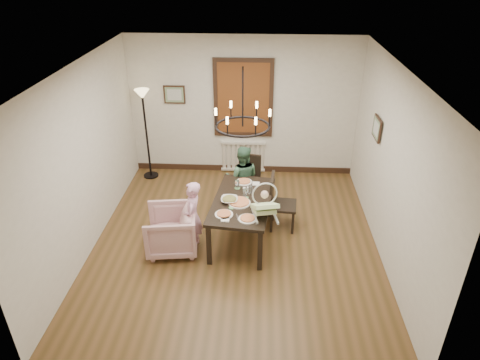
# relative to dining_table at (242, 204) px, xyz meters

# --- Properties ---
(room_shell) EXTENTS (4.51, 5.00, 2.81)m
(room_shell) POSITION_rel_dining_table_xyz_m (-0.10, 0.26, 0.75)
(room_shell) COLOR brown
(room_shell) RESTS_ON ground
(dining_table) EXTENTS (1.05, 1.65, 0.73)m
(dining_table) POSITION_rel_dining_table_xyz_m (0.00, 0.00, 0.00)
(dining_table) COLOR black
(dining_table) RESTS_ON room_shell
(chair_far) EXTENTS (0.47, 0.47, 0.93)m
(chair_far) POSITION_rel_dining_table_xyz_m (0.04, 1.07, -0.18)
(chair_far) COLOR black
(chair_far) RESTS_ON room_shell
(chair_right) EXTENTS (0.47, 0.47, 0.98)m
(chair_right) POSITION_rel_dining_table_xyz_m (0.66, 0.35, -0.16)
(chair_right) COLOR black
(chair_right) RESTS_ON room_shell
(armchair) EXTENTS (0.87, 0.85, 0.71)m
(armchair) POSITION_rel_dining_table_xyz_m (-1.08, -0.35, -0.29)
(armchair) COLOR #D4A2A2
(armchair) RESTS_ON room_shell
(elderly_woman) EXTENTS (0.24, 0.36, 0.96)m
(elderly_woman) POSITION_rel_dining_table_xyz_m (-0.74, -0.30, -0.17)
(elderly_woman) COLOR #DA9AB6
(elderly_woman) RESTS_ON room_shell
(seated_man) EXTENTS (0.50, 0.39, 1.01)m
(seated_man) POSITION_rel_dining_table_xyz_m (-0.05, 0.91, -0.14)
(seated_man) COLOR #3B6347
(seated_man) RESTS_ON room_shell
(baby_bouncer) EXTENTS (0.50, 0.62, 0.36)m
(baby_bouncer) POSITION_rel_dining_table_xyz_m (0.34, -0.42, 0.26)
(baby_bouncer) COLOR #D2EEA4
(baby_bouncer) RESTS_ON dining_table
(salad_bowl) EXTENTS (0.31, 0.31, 0.08)m
(salad_bowl) POSITION_rel_dining_table_xyz_m (-0.20, -0.08, 0.12)
(salad_bowl) COLOR white
(salad_bowl) RESTS_ON dining_table
(pizza_platter) EXTENTS (0.35, 0.35, 0.04)m
(pizza_platter) POSITION_rel_dining_table_xyz_m (-0.04, -0.12, 0.10)
(pizza_platter) COLOR tan
(pizza_platter) RESTS_ON dining_table
(drinking_glass) EXTENTS (0.06, 0.06, 0.13)m
(drinking_glass) POSITION_rel_dining_table_xyz_m (0.04, 0.08, 0.15)
(drinking_glass) COLOR silver
(drinking_glass) RESTS_ON dining_table
(window_blinds) EXTENTS (1.00, 0.03, 1.40)m
(window_blinds) POSITION_rel_dining_table_xyz_m (-0.10, 2.35, 0.95)
(window_blinds) COLOR brown
(window_blinds) RESTS_ON room_shell
(radiator) EXTENTS (0.92, 0.12, 0.62)m
(radiator) POSITION_rel_dining_table_xyz_m (-0.10, 2.37, -0.30)
(radiator) COLOR silver
(radiator) RESTS_ON room_shell
(picture_back) EXTENTS (0.42, 0.03, 0.36)m
(picture_back) POSITION_rel_dining_table_xyz_m (-1.45, 2.36, 1.00)
(picture_back) COLOR black
(picture_back) RESTS_ON room_shell
(picture_right) EXTENTS (0.03, 0.42, 0.36)m
(picture_right) POSITION_rel_dining_table_xyz_m (2.11, 0.79, 1.00)
(picture_right) COLOR black
(picture_right) RESTS_ON room_shell
(floor_lamp) EXTENTS (0.30, 0.30, 1.80)m
(floor_lamp) POSITION_rel_dining_table_xyz_m (-2.00, 2.04, 0.25)
(floor_lamp) COLOR black
(floor_lamp) RESTS_ON room_shell
(chandelier) EXTENTS (0.80, 0.80, 0.04)m
(chandelier) POSITION_rel_dining_table_xyz_m (0.00, 0.00, 1.30)
(chandelier) COLOR black
(chandelier) RESTS_ON room_shell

